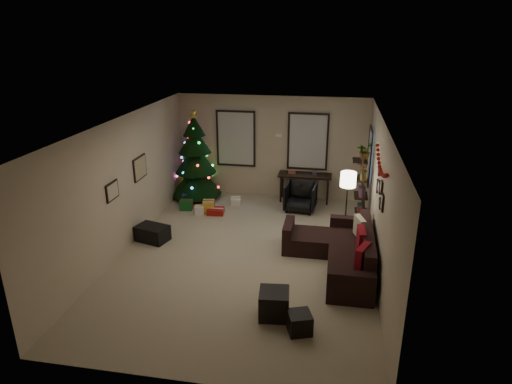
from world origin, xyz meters
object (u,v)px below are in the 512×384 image
at_px(desk_chair, 301,197).
at_px(bookshelf, 362,190).
at_px(sofa, 341,252).
at_px(christmas_tree, 196,162).
at_px(desk, 305,177).

bearing_deg(desk_chair, bookshelf, -22.35).
relative_size(desk_chair, bookshelf, 0.39).
relative_size(sofa, desk_chair, 3.55).
distance_m(christmas_tree, bookshelf, 4.38).
bearing_deg(christmas_tree, desk_chair, -7.90).
height_order(desk, bookshelf, bookshelf).
xyz_separation_m(sofa, desk_chair, (-0.99, 2.60, 0.08)).
bearing_deg(desk_chair, christmas_tree, 176.87).
xyz_separation_m(desk, desk_chair, (-0.05, -0.65, -0.30)).
height_order(christmas_tree, desk, christmas_tree).
relative_size(christmas_tree, desk_chair, 3.46).
distance_m(sofa, desk, 3.41).
height_order(sofa, desk_chair, sofa).
distance_m(desk, desk_chair, 0.72).
height_order(desk, desk_chair, desk).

